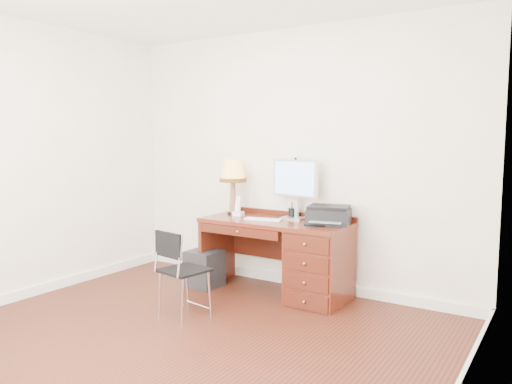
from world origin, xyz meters
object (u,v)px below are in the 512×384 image
Objects in this scene: monitor at (295,182)px; chair at (180,265)px; desk at (304,257)px; printer at (329,215)px; equipment_box at (204,268)px; phone at (238,210)px; leg_lamp at (233,174)px.

monitor reaches higher than chair.
printer reaches higher than desk.
printer is (0.43, -0.10, -0.29)m from monitor.
desk is 3.91× the size of equipment_box.
phone is at bearing 106.16° from chair.
chair is at bearing -63.50° from equipment_box.
printer is at bearing 14.39° from equipment_box.
phone reaches higher than desk.
equipment_box is at bearing -168.53° from desk.
desk is at bearing -6.03° from leg_lamp.
monitor reaches higher than leg_lamp.
leg_lamp is (-0.92, 0.10, 0.77)m from desk.
phone is (-1.02, -0.06, -0.02)m from printer.
monitor reaches higher than desk.
desk is 1.93× the size of chair.
chair is at bearing -92.36° from phone.
desk is 1.20m from leg_lamp.
chair is at bearing -122.41° from desk.
phone is 0.72m from equipment_box.
monitor reaches higher than phone.
chair reaches higher than equipment_box.
leg_lamp reaches higher than chair.
desk is 0.77m from monitor.
chair is 0.97m from equipment_box.
chair is 2.02× the size of equipment_box.
monitor is 0.78× the size of chair.
desk is 7.11× the size of phone.
printer reaches higher than chair.
phone is at bearing -156.88° from monitor.
desk is at bearing -34.67° from monitor.
printer is 1.02m from phone.
phone is at bearing -31.61° from leg_lamp.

